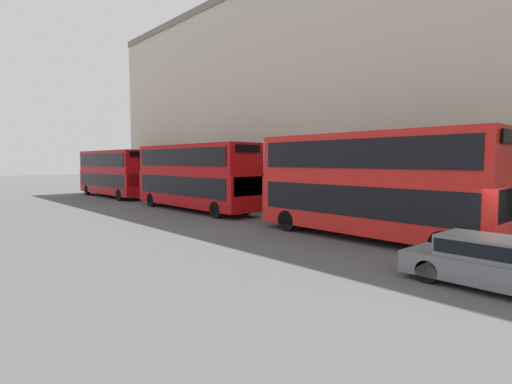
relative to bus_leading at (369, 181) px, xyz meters
The scene contains 4 objects.
bus_leading is the anchor object (origin of this frame).
bus_second_in_queue 13.46m from the bus_leading, 90.00° to the left, with size 2.59×11.23×4.44m.
bus_third_in_queue 26.95m from the bus_leading, 90.00° to the left, with size 2.59×10.92×4.29m.
car_dark_sedan 7.08m from the bus_leading, 119.72° to the right, with size 1.76×4.56×1.37m.
Camera 1 is at (-13.35, -3.29, 3.38)m, focal length 28.00 mm.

